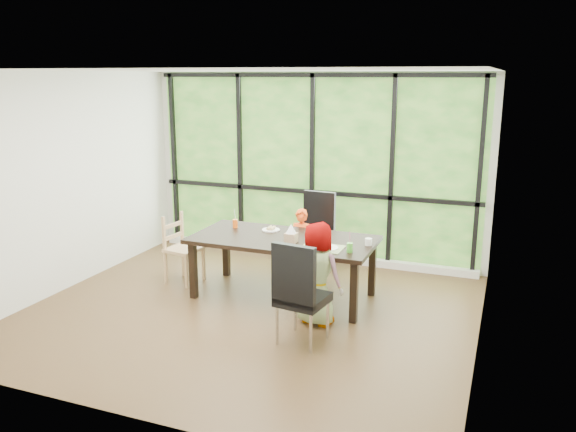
% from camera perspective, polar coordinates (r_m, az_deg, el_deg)
% --- Properties ---
extents(ground, '(5.00, 5.00, 0.00)m').
position_cam_1_polar(ground, '(6.75, -3.83, -9.44)').
color(ground, black).
rests_on(ground, ground).
extents(back_wall, '(5.00, 0.00, 5.00)m').
position_cam_1_polar(back_wall, '(8.39, 2.52, 4.82)').
color(back_wall, silver).
rests_on(back_wall, ground).
extents(foliage_backdrop, '(4.80, 0.02, 2.65)m').
position_cam_1_polar(foliage_backdrop, '(8.38, 2.48, 4.80)').
color(foliage_backdrop, '#224A1A').
rests_on(foliage_backdrop, back_wall).
extents(window_mullions, '(4.80, 0.06, 2.65)m').
position_cam_1_polar(window_mullions, '(8.34, 2.39, 4.76)').
color(window_mullions, black).
rests_on(window_mullions, back_wall).
extents(window_sill, '(4.80, 0.12, 0.10)m').
position_cam_1_polar(window_sill, '(8.60, 2.22, -3.86)').
color(window_sill, silver).
rests_on(window_sill, ground).
extents(dining_table, '(2.27, 1.23, 0.75)m').
position_cam_1_polar(dining_table, '(7.06, -0.47, -5.08)').
color(dining_table, black).
rests_on(dining_table, ground).
extents(chair_window_leather, '(0.49, 0.49, 1.08)m').
position_cam_1_polar(chair_window_leather, '(7.97, 2.59, -1.62)').
color(chair_window_leather, black).
rests_on(chair_window_leather, ground).
extents(chair_interior_leather, '(0.52, 0.52, 1.08)m').
position_cam_1_polar(chair_interior_leather, '(5.84, 1.47, -7.48)').
color(chair_interior_leather, black).
rests_on(chair_interior_leather, ground).
extents(chair_end_beech, '(0.45, 0.47, 0.90)m').
position_cam_1_polar(chair_end_beech, '(7.64, -10.22, -3.23)').
color(chair_end_beech, tan).
rests_on(chair_end_beech, ground).
extents(child_toddler, '(0.36, 0.24, 0.96)m').
position_cam_1_polar(child_toddler, '(7.60, 1.33, -2.86)').
color(child_toddler, '#FF5014').
rests_on(child_toddler, ground).
extents(child_older, '(0.62, 0.47, 1.14)m').
position_cam_1_polar(child_older, '(6.25, 3.07, -5.73)').
color(child_older, slate).
rests_on(child_older, ground).
extents(placemat, '(0.47, 0.35, 0.01)m').
position_cam_1_polar(placemat, '(6.55, 3.39, -3.15)').
color(placemat, tan).
rests_on(placemat, dining_table).
extents(plate_far, '(0.23, 0.23, 0.01)m').
position_cam_1_polar(plate_far, '(7.27, -1.69, -1.37)').
color(plate_far, white).
rests_on(plate_far, dining_table).
extents(plate_near, '(0.26, 0.26, 0.02)m').
position_cam_1_polar(plate_near, '(6.53, 3.86, -3.15)').
color(plate_near, white).
rests_on(plate_near, dining_table).
extents(orange_cup, '(0.07, 0.07, 0.11)m').
position_cam_1_polar(orange_cup, '(7.42, -5.23, -0.74)').
color(orange_cup, orange).
rests_on(orange_cup, dining_table).
extents(green_cup, '(0.07, 0.07, 0.11)m').
position_cam_1_polar(green_cup, '(6.40, 6.11, -3.12)').
color(green_cup, '#54C838').
rests_on(green_cup, dining_table).
extents(white_mug, '(0.08, 0.08, 0.08)m').
position_cam_1_polar(white_mug, '(6.70, 7.95, -2.54)').
color(white_mug, white).
rests_on(white_mug, dining_table).
extents(tissue_box, '(0.13, 0.13, 0.11)m').
position_cam_1_polar(tissue_box, '(6.74, 0.31, -2.15)').
color(tissue_box, tan).
rests_on(tissue_box, dining_table).
extents(crepe_rolls_far, '(0.10, 0.12, 0.04)m').
position_cam_1_polar(crepe_rolls_far, '(7.26, -1.69, -1.18)').
color(crepe_rolls_far, tan).
rests_on(crepe_rolls_far, plate_far).
extents(crepe_rolls_near, '(0.10, 0.12, 0.04)m').
position_cam_1_polar(crepe_rolls_near, '(6.52, 3.86, -2.93)').
color(crepe_rolls_near, tan).
rests_on(crepe_rolls_near, plate_near).
extents(straw_white, '(0.01, 0.04, 0.20)m').
position_cam_1_polar(straw_white, '(7.40, -5.25, -0.04)').
color(straw_white, white).
rests_on(straw_white, orange_cup).
extents(straw_pink, '(0.01, 0.04, 0.20)m').
position_cam_1_polar(straw_pink, '(6.38, 6.13, -2.32)').
color(straw_pink, pink).
rests_on(straw_pink, green_cup).
extents(tissue, '(0.12, 0.12, 0.11)m').
position_cam_1_polar(tissue, '(6.71, 0.31, -1.24)').
color(tissue, white).
rests_on(tissue, tissue_box).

